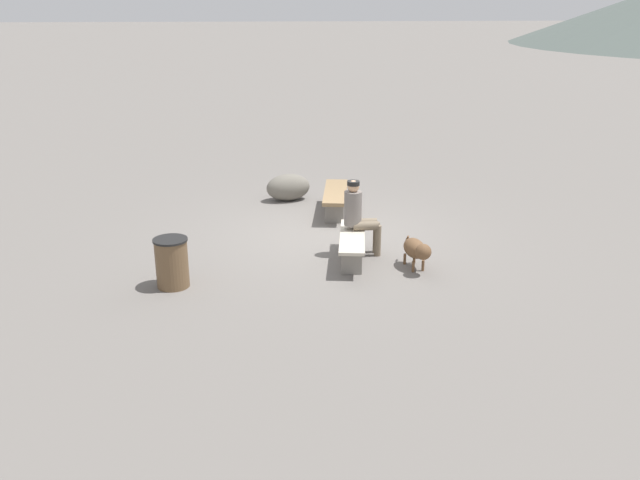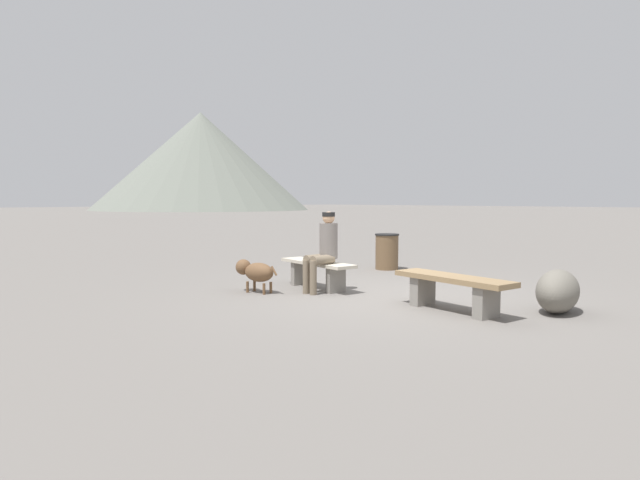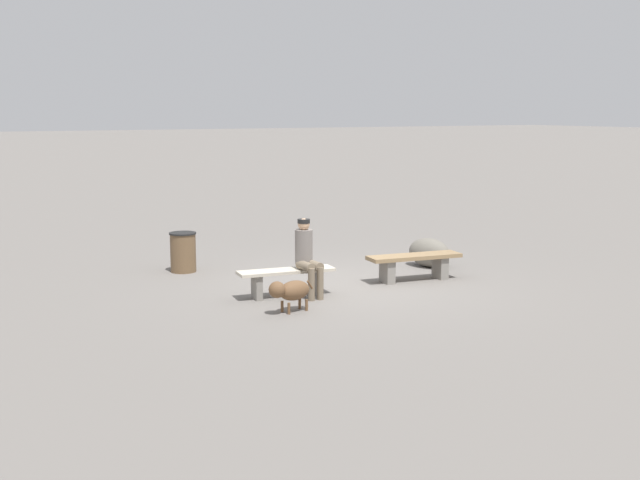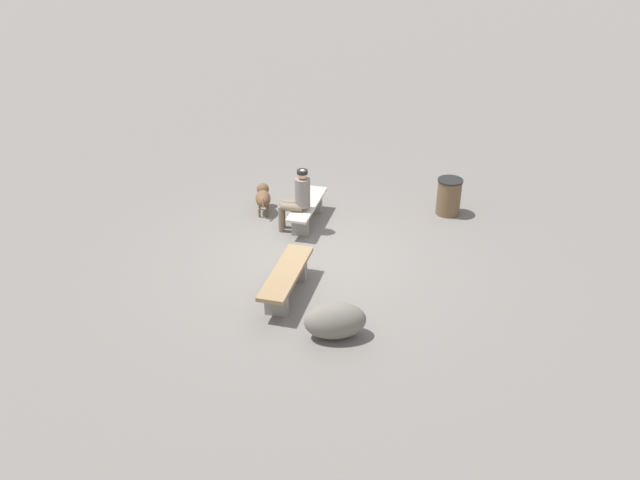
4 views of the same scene
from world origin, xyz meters
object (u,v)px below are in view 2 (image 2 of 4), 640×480
Objects in this scene: bench_right at (317,269)px; boulder at (558,291)px; trash_bin at (387,251)px; seated_person at (324,247)px; bench_left at (453,287)px; dog at (255,271)px.

boulder reaches higher than bench_right.
boulder is at bearing -157.83° from bench_right.
trash_bin is at bearing -66.46° from bench_right.
bench_left is at bearing -175.80° from seated_person.
bench_right is 1.04m from dog.
seated_person is 3.44m from boulder.
dog is at bearing 95.37° from trash_bin.
seated_person is at bearing 17.72° from boulder.
bench_left is 1.90× the size of boulder.
trash_bin reaches higher than bench_left.
trash_bin is (3.32, -2.76, 0.05)m from bench_left.
boulder reaches higher than bench_left.
dog is (2.97, 0.96, 0.01)m from bench_left.
seated_person is 1.58× the size of dog.
bench_right is 2.87m from trash_bin.
seated_person is at bearing 11.82° from bench_left.
seated_person reaches higher than trash_bin.
seated_person is (2.25, 0.15, 0.39)m from bench_left.
trash_bin is at bearing -69.40° from seated_person.
dog is 0.87× the size of boulder.
seated_person is (-0.30, 0.14, 0.39)m from bench_right.
boulder is at bearing 156.58° from trash_bin.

